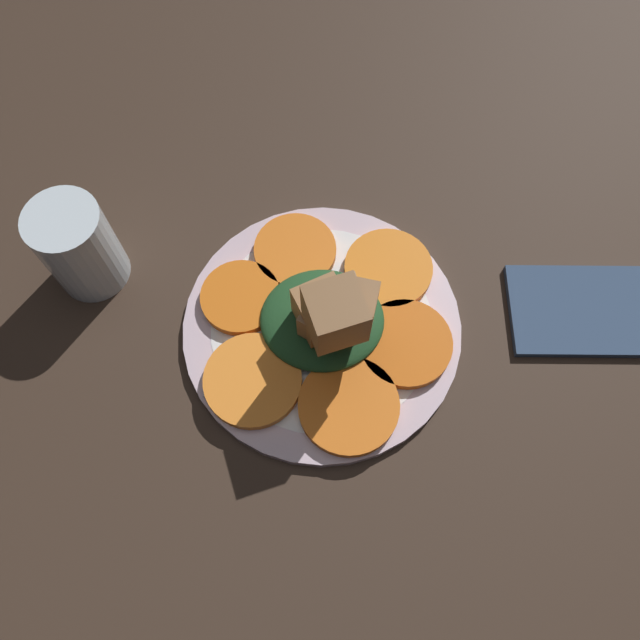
# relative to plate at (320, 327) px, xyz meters

# --- Properties ---
(table_slab) EXTENTS (1.20, 1.20, 0.02)m
(table_slab) POSITION_rel_plate_xyz_m (0.00, 0.00, -0.02)
(table_slab) COLOR #38281E
(table_slab) RESTS_ON ground
(plate) EXTENTS (0.26, 0.26, 0.01)m
(plate) POSITION_rel_plate_xyz_m (0.00, 0.00, 0.00)
(plate) COLOR silver
(plate) RESTS_ON table_slab
(carrot_slice_0) EXTENTS (0.08, 0.08, 0.01)m
(carrot_slice_0) POSITION_rel_plate_xyz_m (-0.03, 0.08, 0.01)
(carrot_slice_0) COLOR orange
(carrot_slice_0) RESTS_ON plate
(carrot_slice_1) EXTENTS (0.08, 0.08, 0.01)m
(carrot_slice_1) POSITION_rel_plate_xyz_m (-0.08, 0.02, 0.01)
(carrot_slice_1) COLOR orange
(carrot_slice_1) RESTS_ON plate
(carrot_slice_2) EXTENTS (0.09, 0.09, 0.01)m
(carrot_slice_2) POSITION_rel_plate_xyz_m (-0.06, -0.06, 0.01)
(carrot_slice_2) COLOR orange
(carrot_slice_2) RESTS_ON plate
(carrot_slice_3) EXTENTS (0.09, 0.09, 0.01)m
(carrot_slice_3) POSITION_rel_plate_xyz_m (0.02, -0.08, 0.01)
(carrot_slice_3) COLOR orange
(carrot_slice_3) RESTS_ON plate
(carrot_slice_4) EXTENTS (0.09, 0.09, 0.01)m
(carrot_slice_4) POSITION_rel_plate_xyz_m (0.08, -0.02, 0.01)
(carrot_slice_4) COLOR #D55F13
(carrot_slice_4) RESTS_ON plate
(carrot_slice_5) EXTENTS (0.08, 0.08, 0.01)m
(carrot_slice_5) POSITION_rel_plate_xyz_m (0.06, 0.06, 0.01)
(carrot_slice_5) COLOR orange
(carrot_slice_5) RESTS_ON plate
(center_pile) EXTENTS (0.11, 0.11, 0.11)m
(center_pile) POSITION_rel_plate_xyz_m (0.01, -0.01, 0.04)
(center_pile) COLOR #1E4723
(center_pile) RESTS_ON plate
(fork) EXTENTS (0.18, 0.03, 0.00)m
(fork) POSITION_rel_plate_xyz_m (-0.02, -0.06, 0.01)
(fork) COLOR silver
(fork) RESTS_ON plate
(water_glass) EXTENTS (0.07, 0.07, 0.10)m
(water_glass) POSITION_rel_plate_xyz_m (-0.22, 0.06, 0.04)
(water_glass) COLOR silver
(water_glass) RESTS_ON table_slab
(napkin) EXTENTS (0.15, 0.09, 0.01)m
(napkin) POSITION_rel_plate_xyz_m (0.26, 0.02, -0.00)
(napkin) COLOR #334766
(napkin) RESTS_ON table_slab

